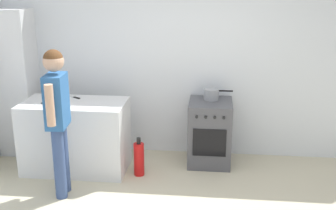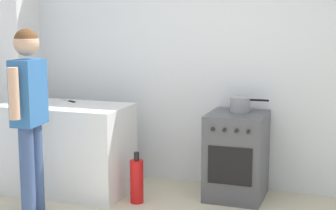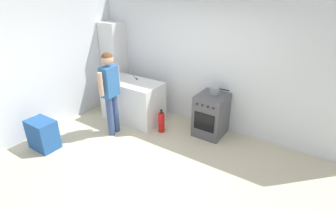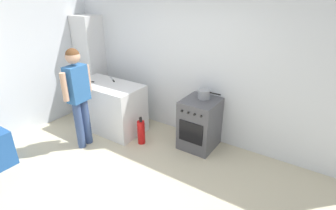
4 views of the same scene
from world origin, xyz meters
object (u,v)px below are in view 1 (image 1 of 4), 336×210
object	(u,v)px
pot	(211,94)
person	(57,110)
larder_cabinet	(17,83)
fire_extinguisher	(139,159)
oven_left	(210,132)
knife_paring	(43,103)
knife_carving	(72,97)

from	to	relation	value
pot	person	bearing A→B (deg)	-145.33
person	larder_cabinet	distance (m)	1.52
person	fire_extinguisher	bearing A→B (deg)	36.21
oven_left	knife_paring	distance (m)	2.16
knife_carving	person	xyz separation A→B (m)	(0.14, -0.91, 0.10)
knife_carving	person	bearing A→B (deg)	-80.92
knife_paring	larder_cabinet	world-z (taller)	larder_cabinet
person	larder_cabinet	bearing A→B (deg)	130.84
oven_left	knife_carving	distance (m)	1.87
knife_carving	fire_extinguisher	world-z (taller)	knife_carving
knife_paring	fire_extinguisher	bearing A→B (deg)	-0.12
oven_left	knife_carving	size ratio (longest dim) A/B	2.91
knife_paring	person	world-z (taller)	person
oven_left	person	size ratio (longest dim) A/B	0.51
pot	knife_carving	xyz separation A→B (m)	(-1.80, -0.24, -0.02)
person	larder_cabinet	world-z (taller)	larder_cabinet
oven_left	knife_paring	bearing A→B (deg)	-166.96
oven_left	person	bearing A→B (deg)	-147.55
knife_paring	knife_carving	world-z (taller)	same
person	larder_cabinet	xyz separation A→B (m)	(-1.00, 1.15, -0.01)
pot	knife_carving	world-z (taller)	pot
fire_extinguisher	pot	bearing A→B (deg)	33.24
knife_paring	knife_carving	distance (m)	0.42
fire_extinguisher	larder_cabinet	xyz separation A→B (m)	(-1.78, 0.58, 0.78)
oven_left	fire_extinguisher	world-z (taller)	oven_left
person	fire_extinguisher	world-z (taller)	person
larder_cabinet	person	bearing A→B (deg)	-49.16
larder_cabinet	oven_left	bearing A→B (deg)	-2.21
pot	knife_carving	distance (m)	1.82
pot	person	world-z (taller)	person
pot	knife_carving	size ratio (longest dim) A/B	1.30
knife_carving	oven_left	bearing A→B (deg)	4.59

